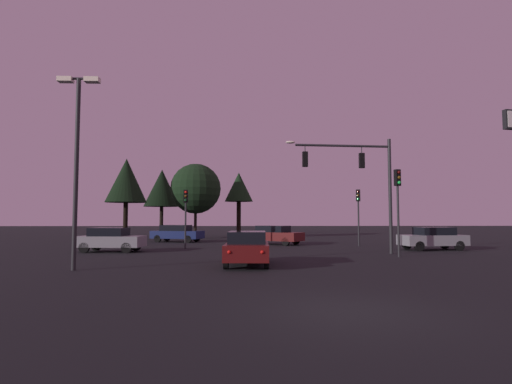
# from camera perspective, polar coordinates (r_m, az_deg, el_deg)

# --- Properties ---
(ground_plane) EXTENTS (168.00, 168.00, 0.00)m
(ground_plane) POSITION_cam_1_polar(r_m,az_deg,el_deg) (34.02, 2.11, -7.25)
(ground_plane) COLOR black
(ground_plane) RESTS_ON ground
(traffic_signal_mast_arm) EXTENTS (6.43, 0.68, 6.90)m
(traffic_signal_mast_arm) POSITION_cam_1_polar(r_m,az_deg,el_deg) (25.24, 14.34, 2.50)
(traffic_signal_mast_arm) COLOR #232326
(traffic_signal_mast_arm) RESTS_ON ground
(traffic_light_corner_left) EXTENTS (0.32, 0.36, 4.10)m
(traffic_light_corner_left) POSITION_cam_1_polar(r_m,az_deg,el_deg) (28.94, -9.76, -2.04)
(traffic_light_corner_left) COLOR #232326
(traffic_light_corner_left) RESTS_ON ground
(traffic_light_corner_right) EXTENTS (0.37, 0.39, 4.78)m
(traffic_light_corner_right) POSITION_cam_1_polar(r_m,az_deg,el_deg) (23.70, 19.14, -0.43)
(traffic_light_corner_right) COLOR #232326
(traffic_light_corner_right) RESTS_ON ground
(traffic_light_median) EXTENTS (0.37, 0.39, 4.31)m
(traffic_light_median) POSITION_cam_1_polar(r_m,az_deg,el_deg) (32.15, 14.04, -1.90)
(traffic_light_median) COLOR #232326
(traffic_light_median) RESTS_ON ground
(car_nearside_lane) EXTENTS (2.07, 4.50, 1.52)m
(car_nearside_lane) POSITION_cam_1_polar(r_m,az_deg,el_deg) (18.56, -1.22, -7.72)
(car_nearside_lane) COLOR #4C0F0F
(car_nearside_lane) RESTS_ON ground
(car_crossing_left) EXTENTS (4.19, 2.22, 1.52)m
(car_crossing_left) POSITION_cam_1_polar(r_m,az_deg,el_deg) (27.53, -19.58, -6.21)
(car_crossing_left) COLOR gray
(car_crossing_left) RESTS_ON ground
(car_crossing_right) EXTENTS (4.42, 2.24, 1.52)m
(car_crossing_right) POSITION_cam_1_polar(r_m,az_deg,el_deg) (29.98, 23.39, -5.90)
(car_crossing_right) COLOR gray
(car_crossing_right) RESTS_ON ground
(car_far_lane) EXTENTS (4.88, 3.23, 1.52)m
(car_far_lane) POSITION_cam_1_polar(r_m,az_deg,el_deg) (37.58, -10.94, -5.63)
(car_far_lane) COLOR #0F1947
(car_far_lane) RESTS_ON ground
(car_parked_lot) EXTENTS (4.75, 4.16, 1.52)m
(car_parked_lot) POSITION_cam_1_polar(r_m,az_deg,el_deg) (33.38, 2.54, -5.94)
(car_parked_lot) COLOR #4C0F0F
(car_parked_lot) RESTS_ON ground
(parking_lot_lamp_post) EXTENTS (1.70, 0.36, 7.96)m
(parking_lot_lamp_post) POSITION_cam_1_polar(r_m,az_deg,el_deg) (18.49, -23.65, 5.80)
(parking_lot_lamp_post) COLOR #232326
(parking_lot_lamp_post) RESTS_ON ground
(tree_behind_sign) EXTENTS (5.28, 5.28, 7.89)m
(tree_behind_sign) POSITION_cam_1_polar(r_m,az_deg,el_deg) (43.69, -8.39, 0.45)
(tree_behind_sign) COLOR black
(tree_behind_sign) RESTS_ON ground
(tree_left_far) EXTENTS (3.24, 3.24, 7.41)m
(tree_left_far) POSITION_cam_1_polar(r_m,az_deg,el_deg) (47.23, -2.41, 0.58)
(tree_left_far) COLOR black
(tree_left_far) RESTS_ON ground
(tree_center_horizon) EXTENTS (3.96, 3.96, 7.99)m
(tree_center_horizon) POSITION_cam_1_polar(r_m,az_deg,el_deg) (42.10, -17.60, 1.49)
(tree_center_horizon) COLOR black
(tree_center_horizon) RESTS_ON ground
(tree_right_cluster) EXTENTS (4.20, 4.20, 7.93)m
(tree_right_cluster) POSITION_cam_1_polar(r_m,az_deg,el_deg) (49.90, -12.97, 0.51)
(tree_right_cluster) COLOR black
(tree_right_cluster) RESTS_ON ground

